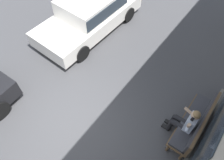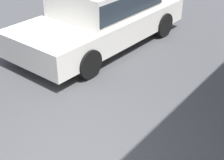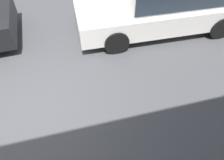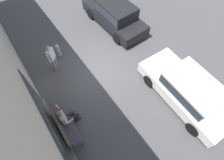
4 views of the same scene
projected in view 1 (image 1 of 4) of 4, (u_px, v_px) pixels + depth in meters
The scene contains 4 objects.
ground_plane at pixel (72, 123), 6.40m from camera, with size 60.00×60.00×0.00m, color #424244.
bench at pixel (196, 122), 5.78m from camera, with size 1.91×0.55×1.02m.
person_on_phone at pixel (186, 122), 5.65m from camera, with size 0.73×0.74×1.35m.
parked_car_near at pixel (90, 12), 8.28m from camera, with size 4.53×2.07×1.43m.
Camera 1 is at (1.51, 2.60, 5.91)m, focal length 35.00 mm.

